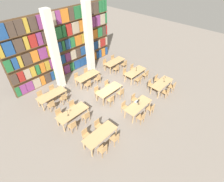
{
  "coord_description": "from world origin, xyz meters",
  "views": [
    {
      "loc": [
        -7.36,
        -7.15,
        8.84
      ],
      "look_at": [
        0.0,
        -0.25,
        0.68
      ],
      "focal_mm": 28.0,
      "sensor_mm": 36.0,
      "label": 1
    }
  ],
  "objects_px": {
    "chair_34": "(124,64)",
    "chair_21": "(125,73)",
    "chair_2": "(115,139)",
    "desk_lamp_0": "(139,101)",
    "chair_9": "(151,84)",
    "chair_31": "(87,72)",
    "reading_table_8": "(115,62)",
    "chair_0": "(103,150)",
    "chair_29": "(77,78)",
    "reading_table_4": "(109,90)",
    "pillar_center": "(89,39)",
    "chair_3": "(98,125)",
    "chair_4": "(141,117)",
    "reading_table_2": "(162,84)",
    "chair_25": "(41,96)",
    "pillar_left": "(54,52)",
    "chair_14": "(86,116)",
    "chair_32": "(116,69)",
    "chair_18": "(121,93)",
    "chair_7": "(134,99)",
    "chair_22": "(146,74)",
    "laptop": "(137,101)",
    "chair_19": "(107,85)",
    "chair_28": "(88,84)",
    "reading_table_1": "(138,106)",
    "chair_12": "(73,126)",
    "chair_5": "(125,107)",
    "desk_lamp_1": "(165,78)",
    "chair_30": "(98,79)",
    "chair_24": "(51,105)",
    "reading_table_6": "(52,95)",
    "reading_table_3": "(73,113)",
    "chair_16": "(111,100)",
    "reading_table_0": "(100,135)",
    "chair_26": "(63,98)",
    "reading_table_7": "(87,76)",
    "chair_35": "(113,59)",
    "chair_11": "(157,79)",
    "chair_6": "(151,109)",
    "chair_23": "(133,68)",
    "chair_17": "(97,91)",
    "chair_20": "(138,79)",
    "chair_8": "(166,92)"
  },
  "relations": [
    {
      "from": "chair_4",
      "to": "chair_23",
      "type": "relative_size",
      "value": 1.0
    },
    {
      "from": "chair_24",
      "to": "reading_table_4",
      "type": "bearing_deg",
      "value": -27.08
    },
    {
      "from": "reading_table_1",
      "to": "chair_0",
      "type": "bearing_deg",
      "value": -171.82
    },
    {
      "from": "chair_25",
      "to": "pillar_left",
      "type": "bearing_deg",
      "value": -162.61
    },
    {
      "from": "chair_3",
      "to": "chair_4",
      "type": "relative_size",
      "value": 1.0
    },
    {
      "from": "chair_19",
      "to": "chair_28",
      "type": "xyz_separation_m",
      "value": [
        -1.0,
        1.2,
        0.0
      ]
    },
    {
      "from": "chair_32",
      "to": "chair_12",
      "type": "bearing_deg",
      "value": -159.96
    },
    {
      "from": "laptop",
      "to": "chair_24",
      "type": "bearing_deg",
      "value": -46.55
    },
    {
      "from": "chair_0",
      "to": "laptop",
      "type": "distance_m",
      "value": 4.14
    },
    {
      "from": "pillar_center",
      "to": "chair_4",
      "type": "relative_size",
      "value": 6.76
    },
    {
      "from": "chair_14",
      "to": "chair_8",
      "type": "bearing_deg",
      "value": -23.76
    },
    {
      "from": "chair_9",
      "to": "chair_31",
      "type": "bearing_deg",
      "value": -65.25
    },
    {
      "from": "reading_table_2",
      "to": "chair_25",
      "type": "relative_size",
      "value": 2.37
    },
    {
      "from": "chair_7",
      "to": "chair_22",
      "type": "xyz_separation_m",
      "value": [
        3.23,
        1.26,
        0.0
      ]
    },
    {
      "from": "reading_table_4",
      "to": "chair_32",
      "type": "bearing_deg",
      "value": 32.6
    },
    {
      "from": "reading_table_1",
      "to": "reading_table_6",
      "type": "height_order",
      "value": "same"
    },
    {
      "from": "reading_table_0",
      "to": "chair_26",
      "type": "bearing_deg",
      "value": 83.47
    },
    {
      "from": "chair_16",
      "to": "chair_35",
      "type": "height_order",
      "value": "same"
    },
    {
      "from": "chair_34",
      "to": "chair_21",
      "type": "bearing_deg",
      "value": -136.56
    },
    {
      "from": "desk_lamp_1",
      "to": "chair_24",
      "type": "xyz_separation_m",
      "value": [
        -7.45,
        4.42,
        -0.6
      ]
    },
    {
      "from": "chair_3",
      "to": "reading_table_7",
      "type": "xyz_separation_m",
      "value": [
        2.87,
        4.35,
        0.19
      ]
    },
    {
      "from": "chair_4",
      "to": "chair_18",
      "type": "relative_size",
      "value": 1.0
    },
    {
      "from": "pillar_left",
      "to": "chair_31",
      "type": "relative_size",
      "value": 6.76
    },
    {
      "from": "chair_12",
      "to": "reading_table_8",
      "type": "bearing_deg",
      "value": 23.45
    },
    {
      "from": "laptop",
      "to": "chair_25",
      "type": "height_order",
      "value": "laptop"
    },
    {
      "from": "chair_2",
      "to": "chair_22",
      "type": "distance_m",
      "value": 7.13
    },
    {
      "from": "chair_3",
      "to": "chair_14",
      "type": "xyz_separation_m",
      "value": [
        -0.02,
        1.12,
        0.0
      ]
    },
    {
      "from": "chair_8",
      "to": "desk_lamp_1",
      "type": "distance_m",
      "value": 1.16
    },
    {
      "from": "chair_16",
      "to": "chair_22",
      "type": "relative_size",
      "value": 1.0
    },
    {
      "from": "reading_table_2",
      "to": "chair_22",
      "type": "bearing_deg",
      "value": 75.75
    },
    {
      "from": "reading_table_3",
      "to": "chair_32",
      "type": "xyz_separation_m",
      "value": [
        6.17,
        1.75,
        -0.19
      ]
    },
    {
      "from": "chair_30",
      "to": "chair_32",
      "type": "bearing_deg",
      "value": -2.03
    },
    {
      "from": "chair_6",
      "to": "chair_16",
      "type": "relative_size",
      "value": 1.0
    },
    {
      "from": "chair_0",
      "to": "chair_29",
      "type": "height_order",
      "value": "same"
    },
    {
      "from": "chair_4",
      "to": "chair_35",
      "type": "relative_size",
      "value": 1.0
    },
    {
      "from": "chair_2",
      "to": "desk_lamp_0",
      "type": "distance_m",
      "value": 3.08
    },
    {
      "from": "chair_25",
      "to": "chair_29",
      "type": "relative_size",
      "value": 1.0
    },
    {
      "from": "chair_17",
      "to": "chair_20",
      "type": "bearing_deg",
      "value": 158.48
    },
    {
      "from": "chair_32",
      "to": "chair_31",
      "type": "bearing_deg",
      "value": 146.45
    },
    {
      "from": "chair_26",
      "to": "chair_32",
      "type": "xyz_separation_m",
      "value": [
        5.62,
        -0.1,
        0.0
      ]
    },
    {
      "from": "chair_12",
      "to": "chair_5",
      "type": "bearing_deg",
      "value": -20.13
    },
    {
      "from": "chair_30",
      "to": "chair_32",
      "type": "height_order",
      "value": "same"
    },
    {
      "from": "chair_21",
      "to": "reading_table_8",
      "type": "relative_size",
      "value": 0.42
    },
    {
      "from": "pillar_center",
      "to": "laptop",
      "type": "relative_size",
      "value": 18.75
    },
    {
      "from": "chair_14",
      "to": "chair_17",
      "type": "relative_size",
      "value": 1.0
    },
    {
      "from": "chair_16",
      "to": "chair_34",
      "type": "bearing_deg",
      "value": 29.23
    },
    {
      "from": "pillar_center",
      "to": "chair_11",
      "type": "xyz_separation_m",
      "value": [
        2.18,
        -5.76,
        -2.52
      ]
    },
    {
      "from": "reading_table_4",
      "to": "pillar_center",
      "type": "bearing_deg",
      "value": 66.58
    },
    {
      "from": "chair_23",
      "to": "chair_5",
      "type": "bearing_deg",
      "value": 31.55
    },
    {
      "from": "chair_3",
      "to": "desk_lamp_1",
      "type": "relative_size",
      "value": 1.8
    }
  ]
}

